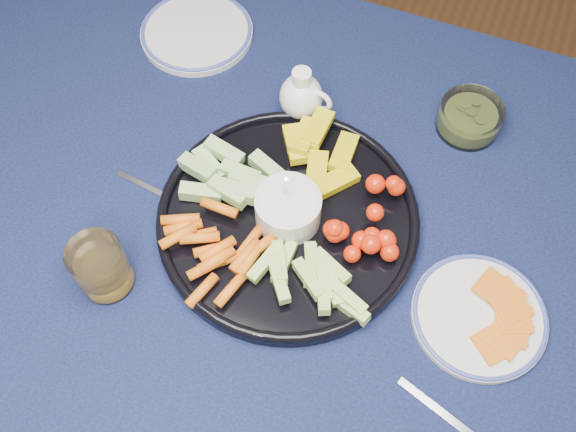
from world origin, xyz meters
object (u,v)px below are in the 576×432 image
at_px(side_plate_extra, 197,32).
at_px(pickle_bowl, 469,119).
at_px(dining_table, 279,255).
at_px(crudite_platter, 286,215).
at_px(creamer_pitcher, 302,97).
at_px(cheese_plate, 480,315).
at_px(juice_tumbler, 102,269).

bearing_deg(side_plate_extra, pickle_bowl, -2.59).
distance_m(dining_table, crudite_platter, 0.11).
height_order(dining_table, pickle_bowl, pickle_bowl).
distance_m(creamer_pitcher, pickle_bowl, 0.28).
height_order(cheese_plate, side_plate_extra, cheese_plate).
height_order(juice_tumbler, side_plate_extra, juice_tumbler).
xyz_separation_m(dining_table, creamer_pitcher, (-0.05, 0.23, 0.13)).
bearing_deg(juice_tumbler, cheese_plate, 15.55).
relative_size(pickle_bowl, cheese_plate, 0.55).
bearing_deg(creamer_pitcher, dining_table, -77.85).
distance_m(dining_table, side_plate_extra, 0.45).
bearing_deg(dining_table, crudite_platter, 68.12).
bearing_deg(juice_tumbler, crudite_platter, 42.25).
bearing_deg(crudite_platter, pickle_bowl, 53.03).
height_order(crudite_platter, side_plate_extra, crudite_platter).
height_order(crudite_platter, creamer_pitcher, crudite_platter).
xyz_separation_m(crudite_platter, pickle_bowl, (0.22, 0.29, -0.00)).
height_order(creamer_pitcher, cheese_plate, creamer_pitcher).
relative_size(cheese_plate, juice_tumbler, 2.07).
bearing_deg(pickle_bowl, creamer_pitcher, -164.26).
xyz_separation_m(creamer_pitcher, cheese_plate, (0.37, -0.25, -0.03)).
bearing_deg(crudite_platter, creamer_pitcher, 104.99).
distance_m(pickle_bowl, side_plate_extra, 0.52).
distance_m(dining_table, pickle_bowl, 0.39).
bearing_deg(cheese_plate, side_plate_extra, 150.23).
distance_m(cheese_plate, side_plate_extra, 0.72).
bearing_deg(creamer_pitcher, cheese_plate, -34.35).
height_order(dining_table, creamer_pitcher, creamer_pitcher).
height_order(crudite_platter, cheese_plate, crudite_platter).
relative_size(crudite_platter, creamer_pitcher, 3.97).
bearing_deg(crudite_platter, cheese_plate, -7.90).
relative_size(crudite_platter, cheese_plate, 2.08).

